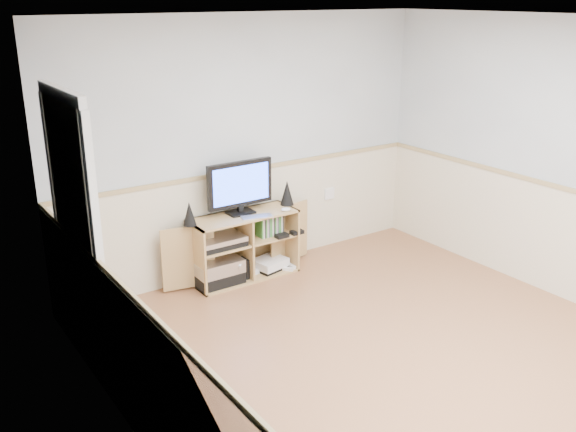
# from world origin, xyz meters

# --- Properties ---
(room) EXTENTS (4.04, 4.54, 2.54)m
(room) POSITION_xyz_m (-0.06, 0.12, 1.22)
(room) COLOR #AB744C
(room) RESTS_ON ground
(media_cabinet) EXTENTS (1.65, 0.40, 0.65)m
(media_cabinet) POSITION_xyz_m (-0.20, 2.07, 0.33)
(media_cabinet) COLOR tan
(media_cabinet) RESTS_ON floor
(monitor) EXTENTS (0.68, 0.18, 0.52)m
(monitor) POSITION_xyz_m (-0.20, 2.07, 0.93)
(monitor) COLOR black
(monitor) RESTS_ON media_cabinet
(speaker_left) EXTENTS (0.12, 0.12, 0.22)m
(speaker_left) POSITION_xyz_m (-0.75, 2.04, 0.76)
(speaker_left) COLOR black
(speaker_left) RESTS_ON media_cabinet
(speaker_right) EXTENTS (0.14, 0.14, 0.25)m
(speaker_right) POSITION_xyz_m (0.32, 2.04, 0.77)
(speaker_right) COLOR black
(speaker_right) RESTS_ON media_cabinet
(keyboard) EXTENTS (0.32, 0.19, 0.01)m
(keyboard) POSITION_xyz_m (-0.13, 1.88, 0.66)
(keyboard) COLOR silver
(keyboard) RESTS_ON media_cabinet
(mouse) EXTENTS (0.11, 0.09, 0.04)m
(mouse) POSITION_xyz_m (0.20, 1.88, 0.67)
(mouse) COLOR white
(mouse) RESTS_ON media_cabinet
(av_components) EXTENTS (0.52, 0.33, 0.47)m
(av_components) POSITION_xyz_m (-0.49, 2.02, 0.22)
(av_components) COLOR black
(av_components) RESTS_ON media_cabinet
(game_consoles) EXTENTS (0.46, 0.32, 0.11)m
(game_consoles) POSITION_xyz_m (0.07, 2.01, 0.07)
(game_consoles) COLOR white
(game_consoles) RESTS_ON media_cabinet
(game_cases) EXTENTS (0.26, 0.13, 0.19)m
(game_cases) POSITION_xyz_m (0.08, 2.00, 0.48)
(game_cases) COLOR #3F8C3F
(game_cases) RESTS_ON media_cabinet
(wall_outlet) EXTENTS (0.12, 0.03, 0.12)m
(wall_outlet) POSITION_xyz_m (1.00, 2.23, 0.60)
(wall_outlet) COLOR white
(wall_outlet) RESTS_ON wall_back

